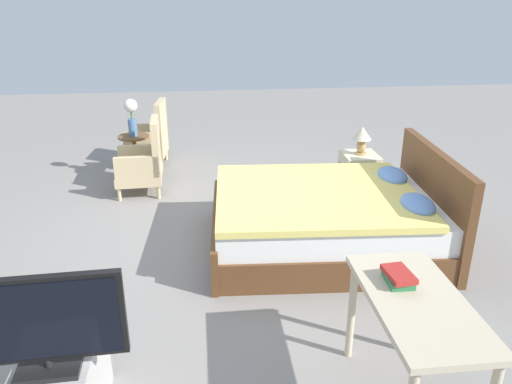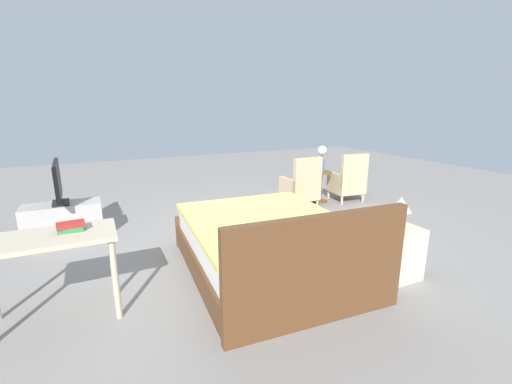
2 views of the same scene
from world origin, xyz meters
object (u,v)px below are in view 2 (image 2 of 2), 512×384
Objects in this scene: armchair_by_window_left at (348,182)px; nightstand at (396,252)px; flower_vase at (322,156)px; tv_stand at (64,222)px; tv_flatscreen at (58,182)px; side_table at (321,183)px; bed at (270,247)px; armchair_by_window_right at (301,187)px; vanity_desk at (48,249)px; book_stack at (71,227)px; table_lamp at (401,208)px.

nightstand is (1.51, 2.56, -0.10)m from armchair_by_window_left.
tv_stand is (4.22, 0.04, -0.62)m from flower_vase.
flower_vase is at bearing -179.52° from tv_flatscreen.
tv_flatscreen is (4.23, 0.04, 0.43)m from side_table.
armchair_by_window_right is at bearing -130.61° from bed.
flower_vase is at bearing -163.47° from armchair_by_window_right.
vanity_desk reaches higher than nightstand.
bed reaches higher than book_stack.
table_lamp is at bearing 59.41° from armchair_by_window_left.
armchair_by_window_left is 2.97m from nightstand.
armchair_by_window_right is at bearing -152.39° from book_stack.
nightstand is 0.53× the size of vanity_desk.
side_table is 1.22× the size of flower_vase.
armchair_by_window_right is 0.96× the size of tv_stand.
side_table is 4.65m from vanity_desk.
tv_stand is 0.55m from tv_flatscreen.
book_stack is at bearing -164.36° from vanity_desk.
flower_vase is at bearing -153.73° from book_stack.
armchair_by_window_left reaches higher than book_stack.
bed is 3.28m from armchair_by_window_left.
table_lamp is (0.99, 2.71, -0.11)m from flower_vase.
bed reaches higher than tv_stand.
bed is 3.82× the size of side_table.
side_table is at bearing -110.13° from nightstand.
bed reaches higher than side_table.
flower_vase is at bearing -179.52° from tv_stand.
tv_flatscreen is at bearing -44.32° from bed.
table_lamp reaches higher than tv_stand.
bed is 3.04m from flower_vase.
armchair_by_window_right is at bearing 0.01° from armchair_by_window_left.
tv_flatscreen reaches higher than book_stack.
tv_stand is at bearing -44.35° from bed.
vanity_desk is (3.65, 1.87, 0.27)m from armchair_by_window_right.
armchair_by_window_right is at bearing -100.47° from table_lamp.
tv_flatscreen is (2.07, -2.02, 0.50)m from bed.
tv_flatscreen is (0.00, 0.00, 0.55)m from tv_stand.
armchair_by_window_right is 1.93× the size of flower_vase.
book_stack is at bearing -13.82° from nightstand.
armchair_by_window_left reaches higher than tv_stand.
tv_flatscreen reaches higher than armchair_by_window_right.
book_stack is (3.48, 1.82, 0.42)m from armchair_by_window_right.
side_table is 0.70× the size of tv_flatscreen.
flower_vase is at bearing 0.00° from side_table.
nightstand is 0.57× the size of tv_stand.
book_stack is (1.84, -0.09, 0.50)m from bed.
nightstand is at bearing 59.40° from armchair_by_window_left.
armchair_by_window_left is 1.04m from armchair_by_window_right.
vanity_desk is at bearing -1.00° from bed.
armchair_by_window_left reaches higher than vanity_desk.
book_stack reaches higher than nightstand.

